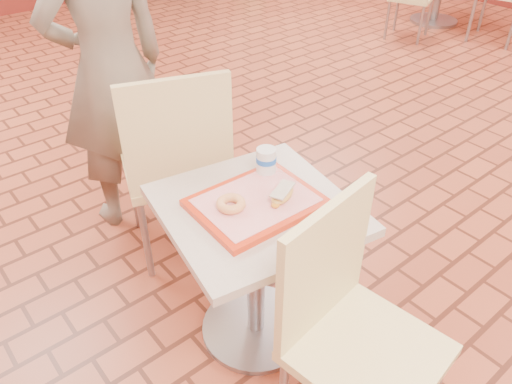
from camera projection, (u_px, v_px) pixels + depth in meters
wainscot_band at (414, 106)px, 2.76m from camera, size 8.00×10.00×1.00m
main_table at (256, 252)px, 1.88m from camera, size 0.64×0.64×0.67m
chair_main_front at (349, 323)px, 1.54m from camera, size 0.47×0.47×0.91m
chair_main_back at (176, 160)px, 2.22m from camera, size 0.58×0.58×0.99m
customer at (110, 68)px, 2.34m from camera, size 0.61×0.41×1.67m
serving_tray at (256, 203)px, 1.75m from camera, size 0.43×0.33×0.03m
ring_donut at (231, 204)px, 1.69m from camera, size 0.13×0.13×0.03m
long_john_donut at (282, 194)px, 1.73m from camera, size 0.14×0.11×0.04m
paper_cup at (266, 160)px, 1.86m from camera, size 0.08×0.08×0.10m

